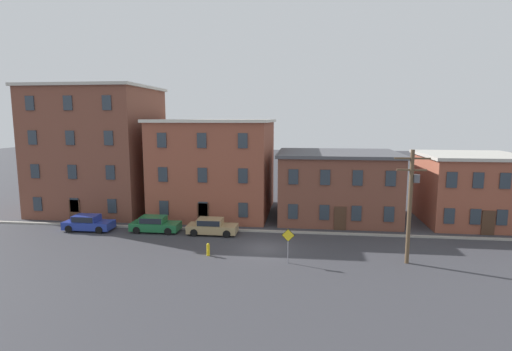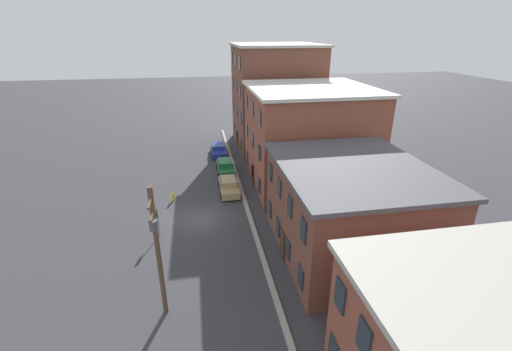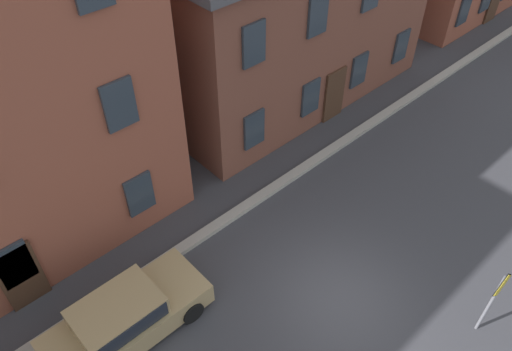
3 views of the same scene
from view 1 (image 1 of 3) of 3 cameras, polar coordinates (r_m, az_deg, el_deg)
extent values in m
plane|color=#38383D|center=(32.24, 1.15, -10.31)|extent=(200.00, 200.00, 0.00)
cube|color=#9E998E|center=(36.50, 1.88, -7.96)|extent=(56.00, 0.36, 0.16)
cube|color=brown|center=(47.58, -21.55, 3.33)|extent=(11.86, 10.50, 13.35)
cube|color=#B7B2A8|center=(47.57, -21.99, 11.55)|extent=(12.36, 11.00, 0.30)
cube|color=#2D3842|center=(45.89, -28.74, -3.59)|extent=(0.90, 0.10, 1.40)
cube|color=#2D3842|center=(45.39, -29.02, 0.55)|extent=(0.90, 0.10, 1.40)
cube|color=#2D3842|center=(45.12, -29.32, 4.75)|extent=(0.90, 0.10, 1.40)
cube|color=#2D3842|center=(45.11, -29.62, 8.98)|extent=(0.90, 0.10, 1.40)
cube|color=#2D3842|center=(43.71, -24.51, -3.85)|extent=(0.90, 0.10, 1.40)
cube|color=#2D3842|center=(43.18, -24.77, 0.49)|extent=(0.90, 0.10, 1.40)
cube|color=#2D3842|center=(42.91, -25.04, 4.91)|extent=(0.90, 0.10, 1.40)
cube|color=#2D3842|center=(42.89, -25.31, 9.36)|extent=(0.90, 0.10, 1.40)
cube|color=#2D3842|center=(41.79, -19.87, -4.13)|extent=(0.90, 0.10, 1.40)
cube|color=#2D3842|center=(41.24, -20.10, 0.41)|extent=(0.90, 0.10, 1.40)
cube|color=#2D3842|center=(40.95, -20.32, 5.05)|extent=(0.90, 0.10, 1.40)
cube|color=#2D3842|center=(40.94, -20.56, 9.71)|extent=(0.90, 0.10, 1.40)
cube|color=#472D1E|center=(43.83, -24.47, -4.58)|extent=(1.10, 0.10, 2.20)
cube|color=brown|center=(43.63, -5.72, 1.14)|extent=(11.63, 11.63, 9.81)
cube|color=silver|center=(43.31, -5.81, 7.79)|extent=(12.13, 12.13, 0.30)
cube|color=#2D3842|center=(39.71, -13.01, -4.53)|extent=(0.90, 0.10, 1.40)
cube|color=#2D3842|center=(39.13, -13.16, 0.15)|extent=(0.90, 0.10, 1.40)
cube|color=#2D3842|center=(38.82, -13.32, 4.93)|extent=(0.90, 0.10, 1.40)
cube|color=#2D3842|center=(38.57, -7.57, -4.76)|extent=(0.90, 0.10, 1.40)
cube|color=#2D3842|center=(37.98, -7.66, 0.05)|extent=(0.90, 0.10, 1.40)
cube|color=#2D3842|center=(37.66, -7.76, 4.98)|extent=(0.90, 0.10, 1.40)
cube|color=#2D3842|center=(37.79, -1.85, -4.96)|extent=(0.90, 0.10, 1.40)
cube|color=#2D3842|center=(37.19, -1.87, -0.05)|extent=(0.90, 0.10, 1.40)
cube|color=#2D3842|center=(36.86, -1.90, 4.99)|extent=(0.90, 0.10, 1.40)
cube|color=#472D1E|center=(38.69, -7.56, -5.53)|extent=(1.10, 0.10, 2.20)
cube|color=brown|center=(41.89, 11.46, -1.55)|extent=(11.55, 9.50, 6.53)
cube|color=#4C4C51|center=(41.46, 11.60, 3.11)|extent=(12.05, 10.00, 0.30)
cube|color=#2D3842|center=(37.38, 5.30, -5.14)|extent=(0.90, 0.10, 1.40)
cube|color=#2D3842|center=(36.76, 5.36, -0.18)|extent=(0.90, 0.10, 1.40)
cube|color=#2D3842|center=(37.41, 9.74, -5.22)|extent=(0.90, 0.10, 1.40)
cube|color=#2D3842|center=(36.80, 9.86, -0.26)|extent=(0.90, 0.10, 1.40)
cube|color=#2D3842|center=(37.67, 14.15, -5.26)|extent=(0.90, 0.10, 1.40)
cube|color=#2D3842|center=(37.06, 14.32, -0.34)|extent=(0.90, 0.10, 1.40)
cube|color=#2D3842|center=(38.14, 18.47, -5.27)|extent=(0.90, 0.10, 1.40)
cube|color=#2D3842|center=(37.54, 18.70, -0.41)|extent=(0.90, 0.10, 1.40)
cube|color=#472D1E|center=(37.64, 11.93, -6.03)|extent=(1.10, 0.10, 2.20)
cube|color=brown|center=(44.58, 28.14, -1.80)|extent=(8.79, 9.09, 6.50)
cube|color=#B7B2A8|center=(44.17, 28.43, 2.55)|extent=(9.29, 9.59, 0.30)
cube|color=#2D3842|center=(39.51, 25.89, -5.23)|extent=(0.90, 0.10, 1.40)
cube|color=#2D3842|center=(38.93, 26.18, -0.57)|extent=(0.90, 0.10, 1.40)
cube|color=#2D3842|center=(40.28, 28.86, -5.18)|extent=(0.90, 0.10, 1.40)
cube|color=#2D3842|center=(39.71, 29.18, -0.61)|extent=(0.90, 0.10, 1.40)
cube|color=#2D3842|center=(41.15, 31.71, -5.13)|extent=(0.90, 0.10, 1.40)
cube|color=#2D3842|center=(40.59, 32.05, -0.65)|extent=(0.90, 0.10, 1.40)
cube|color=#472D1E|center=(40.81, 30.25, -5.87)|extent=(1.10, 0.10, 2.20)
cube|color=#233899|center=(39.97, -22.77, -6.51)|extent=(4.40, 1.80, 0.70)
cube|color=#233899|center=(39.93, -23.07, -5.62)|extent=(2.20, 1.51, 0.55)
cube|color=#1E232D|center=(39.93, -23.07, -5.62)|extent=(2.02, 1.58, 0.48)
cylinder|color=black|center=(40.06, -20.33, -6.64)|extent=(0.66, 0.22, 0.66)
cylinder|color=black|center=(38.61, -21.49, -7.25)|extent=(0.66, 0.22, 0.66)
cylinder|color=black|center=(41.45, -23.92, -6.35)|extent=(0.66, 0.22, 0.66)
cylinder|color=black|center=(40.06, -25.17, -6.91)|extent=(0.66, 0.22, 0.66)
cube|color=#1E6638|center=(37.60, -14.14, -7.01)|extent=(4.40, 1.80, 0.70)
cube|color=#1E6638|center=(37.51, -14.46, -6.07)|extent=(2.20, 1.51, 0.55)
cube|color=#1E232D|center=(37.51, -14.46, -6.07)|extent=(2.02, 1.58, 0.48)
cylinder|color=black|center=(37.94, -11.60, -7.11)|extent=(0.66, 0.22, 0.66)
cylinder|color=black|center=(36.39, -12.46, -7.79)|extent=(0.66, 0.22, 0.66)
cylinder|color=black|center=(38.94, -15.68, -6.85)|extent=(0.66, 0.22, 0.66)
cylinder|color=black|center=(37.44, -16.68, -7.50)|extent=(0.66, 0.22, 0.66)
cube|color=tan|center=(35.92, -6.23, -7.53)|extent=(4.40, 1.80, 0.70)
cube|color=tan|center=(35.80, -6.56, -6.55)|extent=(2.20, 1.51, 0.55)
cube|color=#1E232D|center=(35.80, -6.56, -6.55)|extent=(2.02, 1.58, 0.48)
cylinder|color=black|center=(36.48, -3.68, -7.57)|extent=(0.66, 0.22, 0.66)
cylinder|color=black|center=(34.88, -4.20, -8.32)|extent=(0.66, 0.22, 0.66)
cylinder|color=black|center=(37.12, -8.12, -7.36)|extent=(0.66, 0.22, 0.66)
cylinder|color=black|center=(35.54, -8.84, -8.08)|extent=(0.66, 0.22, 0.66)
cylinder|color=slate|center=(28.80, 4.60, -10.15)|extent=(0.08, 0.08, 2.36)
cube|color=yellow|center=(28.52, 4.61, -8.51)|extent=(0.88, 0.03, 0.88)
cube|color=black|center=(28.52, 4.62, -8.50)|extent=(0.95, 0.02, 0.95)
cylinder|color=brown|center=(29.92, 21.10, -4.29)|extent=(0.28, 0.28, 8.10)
cube|color=brown|center=(29.40, 21.44, 2.29)|extent=(2.40, 0.12, 0.12)
cube|color=brown|center=(29.49, 21.36, 0.75)|extent=(2.00, 0.12, 0.12)
cylinder|color=#515156|center=(29.66, 21.96, -0.42)|extent=(0.44, 0.44, 0.55)
cylinder|color=yellow|center=(30.65, -6.84, -10.58)|extent=(0.24, 0.24, 0.80)
sphere|color=yellow|center=(30.50, -6.86, -9.78)|extent=(0.22, 0.22, 0.22)
cylinder|color=yellow|center=(30.48, -6.92, -10.58)|extent=(0.10, 0.12, 0.10)
camera|label=2|loc=(39.05, 45.18, 13.23)|focal=24.00mm
camera|label=3|loc=(28.22, -14.72, 12.24)|focal=35.00mm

